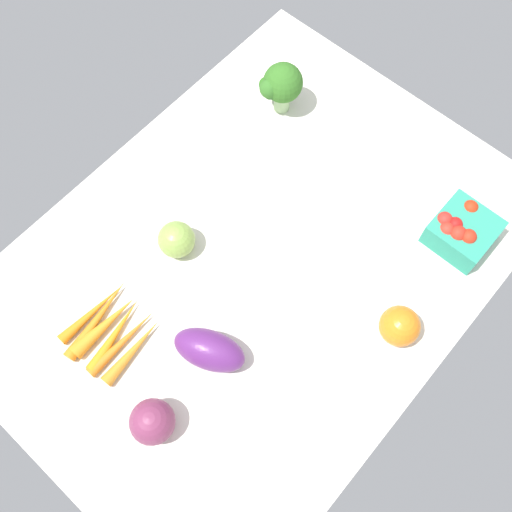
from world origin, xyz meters
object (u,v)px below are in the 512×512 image
broccoli_head (280,85)px  eggplant (209,350)px  berry_basket (462,231)px  red_onion_center (152,422)px  heirloom_tomato_orange (400,326)px  heirloom_tomato_green (177,240)px  carrot_bunch (110,330)px

broccoli_head → eggplant: broccoli_head is taller
berry_basket → red_onion_center: size_ratio=1.45×
broccoli_head → heirloom_tomato_orange: bearing=-116.3°
heirloom_tomato_green → heirloom_tomato_orange: 43.79cm
eggplant → heirloom_tomato_orange: size_ratio=1.77×
broccoli_head → eggplant: (-49.31, -26.04, -4.10)cm
heirloom_tomato_green → carrot_bunch: 20.56cm
red_onion_center → heirloom_tomato_orange: red_onion_center is taller
carrot_bunch → broccoli_head: bearing=9.3°
berry_basket → heirloom_tomato_orange: bearing=-174.4°
heirloom_tomato_green → broccoli_head: broccoli_head is taller
heirloom_tomato_green → eggplant: 22.30cm
berry_basket → carrot_bunch: bearing=147.6°
carrot_bunch → red_onion_center: bearing=-109.4°
heirloom_tomato_green → eggplant: heirloom_tomato_green is taller
eggplant → heirloom_tomato_green: bearing=127.7°
carrot_bunch → berry_basket: bearing=-32.4°
red_onion_center → heirloom_tomato_green: bearing=37.7°
heirloom_tomato_orange → berry_basket: bearing=5.6°
berry_basket → eggplant: size_ratio=0.86×
eggplant → red_onion_center: bearing=-106.5°
heirloom_tomato_green → carrot_bunch: size_ratio=0.41×
heirloom_tomato_green → eggplant: (-11.38, -19.17, -0.07)cm
carrot_bunch → heirloom_tomato_green: bearing=7.5°
red_onion_center → berry_basket: bearing=-16.3°
heirloom_tomato_orange → heirloom_tomato_green: bearing=108.7°
berry_basket → carrot_bunch: berry_basket is taller
carrot_bunch → red_onion_center: size_ratio=2.22×
heirloom_tomato_green → broccoli_head: bearing=10.3°
broccoli_head → berry_basket: bearing=-90.9°
heirloom_tomato_green → red_onion_center: red_onion_center is taller
carrot_bunch → red_onion_center: red_onion_center is taller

